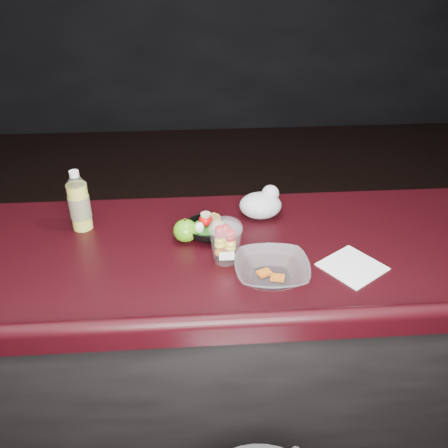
{
  "coord_description": "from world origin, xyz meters",
  "views": [
    {
      "loc": [
        -0.02,
        -1.0,
        1.93
      ],
      "look_at": [
        0.07,
        0.32,
        1.1
      ],
      "focal_mm": 40.0,
      "sensor_mm": 36.0,
      "label": 1
    }
  ],
  "objects_px": {
    "green_apple": "(186,231)",
    "snack_bowl": "(207,229)",
    "fruit_cup": "(226,240)",
    "takeout_bowl": "(272,271)",
    "lemonade_bottle": "(79,205)"
  },
  "relations": [
    {
      "from": "fruit_cup",
      "to": "snack_bowl",
      "type": "relative_size",
      "value": 0.81
    },
    {
      "from": "lemonade_bottle",
      "to": "green_apple",
      "type": "xyz_separation_m",
      "value": [
        0.35,
        -0.1,
        -0.05
      ]
    },
    {
      "from": "takeout_bowl",
      "to": "green_apple",
      "type": "bearing_deg",
      "value": 138.7
    },
    {
      "from": "snack_bowl",
      "to": "takeout_bowl",
      "type": "distance_m",
      "value": 0.3
    },
    {
      "from": "green_apple",
      "to": "snack_bowl",
      "type": "height_order",
      "value": "green_apple"
    },
    {
      "from": "snack_bowl",
      "to": "lemonade_bottle",
      "type": "bearing_deg",
      "value": 168.91
    },
    {
      "from": "fruit_cup",
      "to": "green_apple",
      "type": "height_order",
      "value": "fruit_cup"
    },
    {
      "from": "takeout_bowl",
      "to": "lemonade_bottle",
      "type": "bearing_deg",
      "value": 151.71
    },
    {
      "from": "lemonade_bottle",
      "to": "snack_bowl",
      "type": "distance_m",
      "value": 0.43
    },
    {
      "from": "fruit_cup",
      "to": "takeout_bowl",
      "type": "height_order",
      "value": "fruit_cup"
    },
    {
      "from": "green_apple",
      "to": "snack_bowl",
      "type": "xyz_separation_m",
      "value": [
        0.07,
        0.02,
        -0.01
      ]
    },
    {
      "from": "green_apple",
      "to": "takeout_bowl",
      "type": "distance_m",
      "value": 0.33
    },
    {
      "from": "fruit_cup",
      "to": "takeout_bowl",
      "type": "distance_m",
      "value": 0.17
    },
    {
      "from": "green_apple",
      "to": "snack_bowl",
      "type": "relative_size",
      "value": 0.46
    },
    {
      "from": "green_apple",
      "to": "takeout_bowl",
      "type": "height_order",
      "value": "green_apple"
    }
  ]
}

